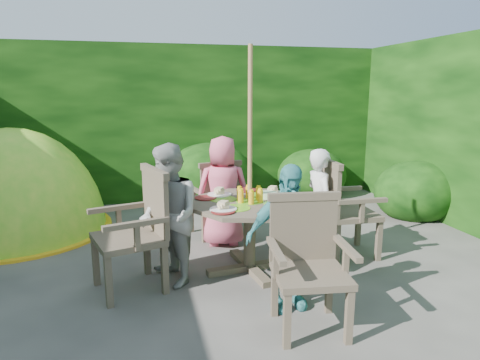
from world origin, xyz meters
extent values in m
plane|color=#44413D|center=(0.00, 0.00, 0.00)|extent=(60.00, 60.00, 0.00)
cube|color=black|center=(0.00, 4.00, 1.25)|extent=(9.00, 1.00, 2.50)
cylinder|color=#453A2D|center=(0.52, 0.51, 0.34)|extent=(0.12, 0.12, 0.68)
cube|color=#453A2D|center=(0.52, 0.51, 0.03)|extent=(0.90, 0.22, 0.06)
cube|color=#453A2D|center=(0.52, 0.51, 0.03)|extent=(0.22, 0.90, 0.06)
cylinder|color=#453A2D|center=(0.52, 0.51, 0.70)|extent=(1.38, 1.38, 0.04)
cylinder|color=#5DB51F|center=(0.32, 0.31, 0.72)|extent=(0.28, 0.28, 0.00)
cylinder|color=#5DB51F|center=(0.76, 0.36, 0.72)|extent=(0.28, 0.28, 0.00)
cylinder|color=#5DB51F|center=(0.28, 0.66, 0.72)|extent=(0.28, 0.28, 0.00)
cylinder|color=#5DB51F|center=(0.71, 0.72, 0.72)|extent=(0.28, 0.28, 0.00)
cylinder|color=#5DB51F|center=(0.52, 0.51, 0.72)|extent=(0.28, 0.28, 0.00)
cylinder|color=white|center=(0.83, 0.75, 0.73)|extent=(0.25, 0.25, 0.01)
cylinder|color=white|center=(0.28, 0.83, 0.73)|extent=(0.25, 0.25, 0.01)
cylinder|color=white|center=(0.20, 0.27, 0.73)|extent=(0.25, 0.25, 0.01)
cylinder|color=white|center=(0.76, 0.20, 0.73)|extent=(0.25, 0.25, 0.01)
cylinder|color=red|center=(0.97, 0.57, 0.72)|extent=(0.22, 0.22, 0.01)
cylinder|color=red|center=(0.60, 0.96, 0.72)|extent=(0.22, 0.22, 0.01)
cylinder|color=red|center=(0.12, 0.73, 0.72)|extent=(0.22, 0.22, 0.01)
cylinder|color=red|center=(0.19, 0.20, 0.72)|extent=(0.22, 0.22, 0.01)
cylinder|color=red|center=(0.72, 0.10, 0.72)|extent=(0.22, 0.22, 0.01)
cylinder|color=#5BB044|center=(0.73, 0.59, 0.75)|extent=(0.18, 0.18, 0.06)
cylinder|color=olive|center=(0.52, 0.51, 1.10)|extent=(0.05, 0.05, 2.20)
cube|color=#453A2D|center=(1.69, 0.67, 0.46)|extent=(0.56, 0.58, 0.05)
cube|color=#453A2D|center=(1.92, 0.42, 0.23)|extent=(0.06, 0.06, 0.45)
cube|color=#453A2D|center=(1.94, 0.90, 0.23)|extent=(0.06, 0.06, 0.45)
cube|color=#453A2D|center=(1.44, 0.44, 0.23)|extent=(0.06, 0.06, 0.45)
cube|color=#453A2D|center=(1.46, 0.92, 0.23)|extent=(0.06, 0.06, 0.45)
cube|color=#453A2D|center=(1.43, 0.68, 0.76)|extent=(0.07, 0.56, 0.54)
cube|color=#453A2D|center=(1.68, 0.39, 0.68)|extent=(0.54, 0.08, 0.04)
cube|color=#453A2D|center=(1.70, 0.95, 0.68)|extent=(0.54, 0.08, 0.04)
cube|color=#453A2D|center=(-0.65, 0.36, 0.48)|extent=(0.70, 0.71, 0.06)
cube|color=#453A2D|center=(-0.96, 0.52, 0.23)|extent=(0.07, 0.07, 0.47)
cube|color=#453A2D|center=(-0.82, 0.05, 0.23)|extent=(0.07, 0.07, 0.47)
cube|color=#453A2D|center=(-0.49, 0.66, 0.23)|extent=(0.07, 0.07, 0.47)
cube|color=#453A2D|center=(-0.35, 0.19, 0.23)|extent=(0.07, 0.07, 0.47)
cube|color=#453A2D|center=(-0.40, 0.43, 0.78)|extent=(0.21, 0.57, 0.56)
cube|color=#453A2D|center=(-0.73, 0.63, 0.70)|extent=(0.55, 0.21, 0.04)
cube|color=#453A2D|center=(-0.57, 0.08, 0.70)|extent=(0.55, 0.21, 0.04)
cube|color=#453A2D|center=(0.36, 1.68, 0.42)|extent=(0.60, 0.59, 0.05)
cube|color=#453A2D|center=(0.52, 1.94, 0.20)|extent=(0.06, 0.06, 0.41)
cube|color=#453A2D|center=(0.11, 1.84, 0.20)|extent=(0.06, 0.06, 0.41)
cube|color=#453A2D|center=(0.62, 1.52, 0.20)|extent=(0.06, 0.06, 0.41)
cube|color=#453A2D|center=(0.20, 1.42, 0.20)|extent=(0.06, 0.06, 0.41)
cube|color=#453A2D|center=(0.42, 1.45, 0.68)|extent=(0.50, 0.15, 0.49)
cube|color=#453A2D|center=(0.61, 1.74, 0.61)|extent=(0.16, 0.49, 0.04)
cube|color=#453A2D|center=(0.12, 1.62, 0.61)|extent=(0.16, 0.49, 0.04)
cube|color=#453A2D|center=(0.67, -0.66, 0.44)|extent=(0.59, 0.57, 0.05)
cube|color=#453A2D|center=(0.42, -0.85, 0.21)|extent=(0.06, 0.06, 0.43)
cube|color=#453A2D|center=(0.87, -0.91, 0.21)|extent=(0.06, 0.06, 0.43)
cube|color=#453A2D|center=(0.48, -0.41, 0.21)|extent=(0.06, 0.06, 0.43)
cube|color=#453A2D|center=(0.92, -0.46, 0.21)|extent=(0.06, 0.06, 0.43)
cube|color=#453A2D|center=(0.70, -0.41, 0.71)|extent=(0.53, 0.11, 0.51)
cube|color=#453A2D|center=(0.41, -0.62, 0.64)|extent=(0.11, 0.51, 0.04)
cube|color=#453A2D|center=(0.94, -0.69, 0.64)|extent=(0.11, 0.51, 0.04)
imported|color=silver|center=(1.31, 0.62, 0.60)|extent=(0.30, 0.45, 1.20)
imported|color=#9E9E99|center=(-0.27, 0.41, 0.66)|extent=(0.66, 0.76, 1.32)
imported|color=#DC5B78|center=(0.41, 1.31, 0.64)|extent=(0.67, 0.48, 1.28)
imported|color=teal|center=(0.62, -0.28, 0.61)|extent=(0.73, 0.34, 1.22)
ellipsoid|color=#76D529|center=(-2.08, 2.40, 0.00)|extent=(2.81, 2.81, 2.68)
ellipsoid|color=black|center=(-1.82, 1.69, 0.00)|extent=(0.84, 0.63, 0.92)
cylinder|color=yellow|center=(-2.08, 2.40, 0.02)|extent=(2.34, 2.34, 0.03)
camera|label=1|loc=(-0.54, -3.41, 1.78)|focal=32.00mm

